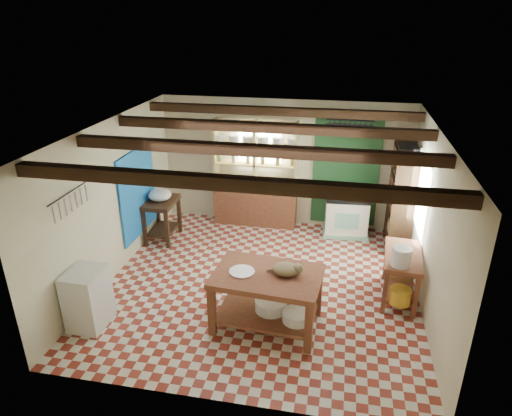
% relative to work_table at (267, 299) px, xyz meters
% --- Properties ---
extents(floor, '(5.00, 5.00, 0.02)m').
position_rel_work_table_xyz_m(floor, '(-0.27, 0.99, -0.43)').
color(floor, maroon).
rests_on(floor, ground).
extents(ceiling, '(5.00, 5.00, 0.02)m').
position_rel_work_table_xyz_m(ceiling, '(-0.27, 0.99, 2.18)').
color(ceiling, '#4D4D52').
rests_on(ceiling, wall_back).
extents(wall_back, '(5.00, 0.04, 2.60)m').
position_rel_work_table_xyz_m(wall_back, '(-0.27, 3.49, 0.88)').
color(wall_back, beige).
rests_on(wall_back, floor).
extents(wall_front, '(5.00, 0.04, 2.60)m').
position_rel_work_table_xyz_m(wall_front, '(-0.27, -1.51, 0.88)').
color(wall_front, beige).
rests_on(wall_front, floor).
extents(wall_left, '(0.04, 5.00, 2.60)m').
position_rel_work_table_xyz_m(wall_left, '(-2.77, 0.99, 0.88)').
color(wall_left, beige).
rests_on(wall_left, floor).
extents(wall_right, '(0.04, 5.00, 2.60)m').
position_rel_work_table_xyz_m(wall_right, '(2.23, 0.99, 0.88)').
color(wall_right, beige).
rests_on(wall_right, floor).
extents(ceiling_beams, '(5.00, 3.80, 0.15)m').
position_rel_work_table_xyz_m(ceiling_beams, '(-0.27, 0.99, 2.06)').
color(ceiling_beams, '#382113').
rests_on(ceiling_beams, ceiling).
extents(blue_wall_patch, '(0.04, 1.40, 1.60)m').
position_rel_work_table_xyz_m(blue_wall_patch, '(-2.74, 1.89, 0.68)').
color(blue_wall_patch, blue).
rests_on(blue_wall_patch, wall_left).
extents(green_wall_patch, '(1.30, 0.04, 2.30)m').
position_rel_work_table_xyz_m(green_wall_patch, '(0.98, 3.46, 0.83)').
color(green_wall_patch, '#1B4521').
rests_on(green_wall_patch, wall_back).
extents(window_back, '(0.90, 0.02, 0.80)m').
position_rel_work_table_xyz_m(window_back, '(-0.77, 3.47, 1.28)').
color(window_back, silver).
rests_on(window_back, wall_back).
extents(window_right, '(0.02, 1.30, 1.20)m').
position_rel_work_table_xyz_m(window_right, '(2.21, 1.99, 0.98)').
color(window_right, silver).
rests_on(window_right, wall_right).
extents(utensil_rail, '(0.06, 0.90, 0.28)m').
position_rel_work_table_xyz_m(utensil_rail, '(-2.71, -0.21, 1.36)').
color(utensil_rail, black).
rests_on(utensil_rail, wall_left).
extents(pot_rack, '(0.86, 0.12, 0.36)m').
position_rel_work_table_xyz_m(pot_rack, '(0.98, 3.04, 1.76)').
color(pot_rack, black).
rests_on(pot_rack, ceiling).
extents(shelving_unit, '(1.70, 0.34, 2.20)m').
position_rel_work_table_xyz_m(shelving_unit, '(-0.82, 3.30, 0.68)').
color(shelving_unit, '#D8BD7C').
rests_on(shelving_unit, floor).
extents(tall_rack, '(0.40, 0.86, 2.00)m').
position_rel_work_table_xyz_m(tall_rack, '(2.01, 2.79, 0.58)').
color(tall_rack, '#382113').
rests_on(tall_rack, floor).
extents(work_table, '(1.55, 1.10, 0.84)m').
position_rel_work_table_xyz_m(work_table, '(0.00, 0.00, 0.00)').
color(work_table, brown).
rests_on(work_table, floor).
extents(stove, '(0.87, 0.62, 0.82)m').
position_rel_work_table_xyz_m(stove, '(1.06, 3.14, -0.01)').
color(stove, white).
rests_on(stove, floor).
extents(prep_table, '(0.57, 0.82, 0.82)m').
position_rel_work_table_xyz_m(prep_table, '(-2.47, 2.25, -0.01)').
color(prep_table, '#382113').
rests_on(prep_table, floor).
extents(white_cabinet, '(0.49, 0.59, 0.87)m').
position_rel_work_table_xyz_m(white_cabinet, '(-2.49, -0.48, 0.01)').
color(white_cabinet, silver).
rests_on(white_cabinet, floor).
extents(right_counter, '(0.63, 1.12, 0.77)m').
position_rel_work_table_xyz_m(right_counter, '(1.91, 1.05, -0.03)').
color(right_counter, brown).
rests_on(right_counter, floor).
extents(cat, '(0.40, 0.32, 0.17)m').
position_rel_work_table_xyz_m(cat, '(0.25, 0.03, 0.50)').
color(cat, '#988558').
rests_on(cat, work_table).
extents(steel_tray, '(0.38, 0.38, 0.02)m').
position_rel_work_table_xyz_m(steel_tray, '(-0.35, -0.02, 0.43)').
color(steel_tray, '#ACACB3').
rests_on(steel_tray, work_table).
extents(basin_large, '(0.50, 0.50, 0.16)m').
position_rel_work_table_xyz_m(basin_large, '(0.05, 0.05, -0.12)').
color(basin_large, silver).
rests_on(basin_large, work_table).
extents(basin_small, '(0.43, 0.43, 0.14)m').
position_rel_work_table_xyz_m(basin_small, '(0.44, -0.14, -0.13)').
color(basin_small, silver).
rests_on(basin_small, work_table).
extents(kettle_left, '(0.21, 0.21, 0.22)m').
position_rel_work_table_xyz_m(kettle_left, '(0.81, 3.13, 0.52)').
color(kettle_left, '#ACACB3').
rests_on(kettle_left, stove).
extents(kettle_right, '(0.16, 0.16, 0.19)m').
position_rel_work_table_xyz_m(kettle_right, '(1.16, 3.15, 0.50)').
color(kettle_right, black).
rests_on(kettle_right, stove).
extents(enamel_bowl, '(0.45, 0.45, 0.22)m').
position_rel_work_table_xyz_m(enamel_bowl, '(-2.47, 2.25, 0.51)').
color(enamel_bowl, silver).
rests_on(enamel_bowl, prep_table).
extents(white_bucket, '(0.30, 0.30, 0.28)m').
position_rel_work_table_xyz_m(white_bucket, '(1.84, 0.71, 0.50)').
color(white_bucket, silver).
rests_on(white_bucket, right_counter).
extents(wicker_basket, '(0.40, 0.33, 0.27)m').
position_rel_work_table_xyz_m(wicker_basket, '(1.94, 1.35, -0.08)').
color(wicker_basket, '#AF8146').
rests_on(wicker_basket, right_counter).
extents(yellow_tub, '(0.34, 0.34, 0.23)m').
position_rel_work_table_xyz_m(yellow_tub, '(1.88, 0.60, -0.10)').
color(yellow_tub, gold).
rests_on(yellow_tub, right_counter).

